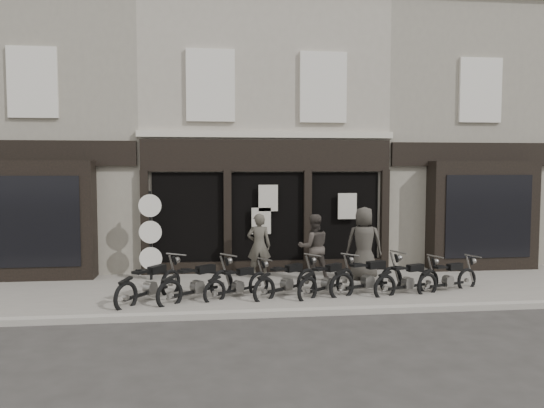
{
  "coord_description": "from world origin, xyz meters",
  "views": [
    {
      "loc": [
        -1.64,
        -12.09,
        3.13
      ],
      "look_at": [
        -0.03,
        1.6,
        2.16
      ],
      "focal_mm": 35.0,
      "sensor_mm": 36.0,
      "label": 1
    }
  ],
  "objects": [
    {
      "name": "motorcycle_6",
      "position": [
        3.05,
        -0.07,
        0.38
      ],
      "size": [
        1.9,
        0.99,
        0.96
      ],
      "rotation": [
        0.0,
        0.0,
        0.37
      ],
      "color": "black",
      "rests_on": "ground"
    },
    {
      "name": "man_right",
      "position": [
        2.44,
        1.55,
        1.1
      ],
      "size": [
        1.07,
        0.82,
        1.95
      ],
      "primitive_type": "imported",
      "rotation": [
        0.0,
        0.0,
        2.92
      ],
      "color": "#38342E",
      "rests_on": "pavement"
    },
    {
      "name": "motorcycle_3",
      "position": [
        0.15,
        0.09,
        0.39
      ],
      "size": [
        1.77,
        1.43,
        0.99
      ],
      "rotation": [
        0.0,
        0.0,
        0.64
      ],
      "color": "black",
      "rests_on": "ground"
    },
    {
      "name": "ground_plane",
      "position": [
        0.0,
        0.0,
        0.0
      ],
      "size": [
        90.0,
        90.0,
        0.0
      ],
      "primitive_type": "plane",
      "color": "#2D2B28",
      "rests_on": "ground"
    },
    {
      "name": "motorcycle_2",
      "position": [
        -1.0,
        0.11,
        0.36
      ],
      "size": [
        1.66,
        1.28,
        0.91
      ],
      "rotation": [
        0.0,
        0.0,
        0.61
      ],
      "color": "black",
      "rests_on": "ground"
    },
    {
      "name": "kerb",
      "position": [
        0.0,
        -1.25,
        0.07
      ],
      "size": [
        30.0,
        0.25,
        0.13
      ],
      "primitive_type": "cube",
      "color": "gray",
      "rests_on": "ground_plane"
    },
    {
      "name": "man_left",
      "position": [
        -0.33,
        2.06,
        1.0
      ],
      "size": [
        0.68,
        0.49,
        1.76
      ],
      "primitive_type": "imported",
      "rotation": [
        0.0,
        0.0,
        3.04
      ],
      "color": "#454239",
      "rests_on": "pavement"
    },
    {
      "name": "motorcycle_4",
      "position": [
        1.11,
        0.05,
        0.39
      ],
      "size": [
        1.73,
        1.47,
        0.98
      ],
      "rotation": [
        0.0,
        0.0,
        0.67
      ],
      "color": "black",
      "rests_on": "ground"
    },
    {
      "name": "motorcycle_7",
      "position": [
        4.13,
        0.09,
        0.37
      ],
      "size": [
        1.83,
        0.93,
        0.92
      ],
      "rotation": [
        0.0,
        0.0,
        0.36
      ],
      "color": "black",
      "rests_on": "ground"
    },
    {
      "name": "man_centre",
      "position": [
        1.1,
        1.67,
        1.0
      ],
      "size": [
        0.9,
        0.72,
        1.76
      ],
      "primitive_type": "imported",
      "rotation": [
        0.0,
        0.0,
        3.21
      ],
      "color": "#3B3530",
      "rests_on": "pavement"
    },
    {
      "name": "advert_sign_post",
      "position": [
        -3.22,
        2.15,
        1.21
      ],
      "size": [
        0.61,
        0.39,
        2.49
      ],
      "rotation": [
        0.0,
        0.0,
        -0.06
      ],
      "color": "black",
      "rests_on": "ground"
    },
    {
      "name": "central_building",
      "position": [
        0.0,
        5.95,
        4.08
      ],
      "size": [
        7.3,
        6.22,
        8.34
      ],
      "color": "#A59C8D",
      "rests_on": "ground"
    },
    {
      "name": "neighbour_right",
      "position": [
        6.35,
        5.9,
        4.04
      ],
      "size": [
        5.6,
        6.73,
        8.34
      ],
      "color": "gray",
      "rests_on": "ground"
    },
    {
      "name": "motorcycle_0",
      "position": [
        -3.0,
        -0.01,
        0.42
      ],
      "size": [
        1.48,
        1.9,
        1.05
      ],
      "rotation": [
        0.0,
        0.0,
        0.96
      ],
      "color": "black",
      "rests_on": "ground"
    },
    {
      "name": "motorcycle_5",
      "position": [
        2.1,
        0.06,
        0.42
      ],
      "size": [
        2.07,
        1.11,
        1.05
      ],
      "rotation": [
        0.0,
        0.0,
        0.39
      ],
      "color": "black",
      "rests_on": "ground"
    },
    {
      "name": "neighbour_left",
      "position": [
        -6.35,
        5.9,
        4.04
      ],
      "size": [
        5.6,
        6.73,
        8.34
      ],
      "color": "gray",
      "rests_on": "ground"
    },
    {
      "name": "pavement",
      "position": [
        0.0,
        0.9,
        0.06
      ],
      "size": [
        30.0,
        4.2,
        0.12
      ],
      "primitive_type": "cube",
      "color": "slate",
      "rests_on": "ground_plane"
    },
    {
      "name": "motorcycle_1",
      "position": [
        -1.94,
        -0.05,
        0.41
      ],
      "size": [
        1.82,
        1.57,
        1.04
      ],
      "rotation": [
        0.0,
        0.0,
        0.68
      ],
      "color": "black",
      "rests_on": "ground"
    }
  ]
}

